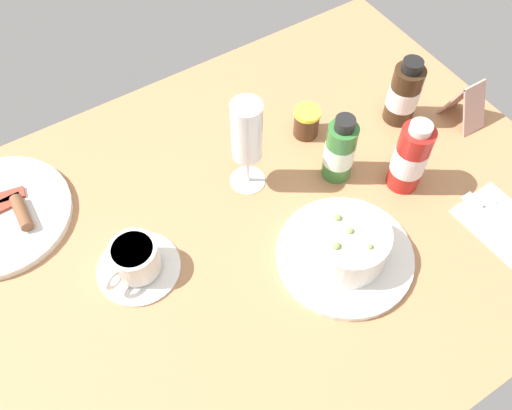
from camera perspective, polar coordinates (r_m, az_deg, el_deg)
The scene contains 10 objects.
ground_plane at distance 96.76cm, azimuth 0.82°, elevation -2.43°, with size 110.00×84.00×3.00cm, color #A8754C.
porridge_bowl at distance 90.15cm, azimuth 9.47°, elevation -4.29°, with size 22.99×22.99×8.73cm.
cutlery_setting at distance 104.41cm, azimuth 24.42°, elevation -1.84°, with size 11.91×17.02×0.90cm.
coffee_cup at distance 90.53cm, azimuth -12.44°, elevation -5.68°, with size 13.84×13.84×6.58cm.
wine_glass at distance 91.17cm, azimuth -0.96°, elevation 7.30°, with size 6.51×6.51×19.41cm.
jam_jar at distance 106.45cm, azimuth 5.29°, elevation 8.60°, with size 5.14×5.14×6.08cm.
sauce_bottle_brown at distance 110.33cm, azimuth 15.17°, elevation 11.15°, with size 6.01×6.01×14.33cm.
sauce_bottle_green at distance 98.12cm, azimuth 8.73°, elevation 5.64°, with size 5.48×5.48×14.31cm.
sauce_bottle_red at distance 98.78cm, azimuth 15.78°, elevation 4.78°, with size 5.96×5.96×15.24cm.
menu_card at distance 114.70cm, azimuth 21.13°, elevation 9.90°, with size 5.36×7.85×9.64cm.
Camera 1 is at (-28.50, -42.53, 80.60)cm, focal length 38.37 mm.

